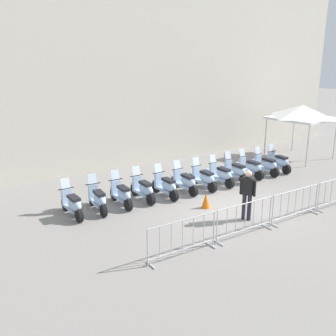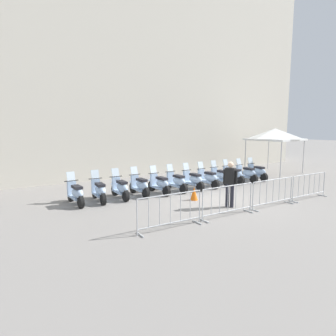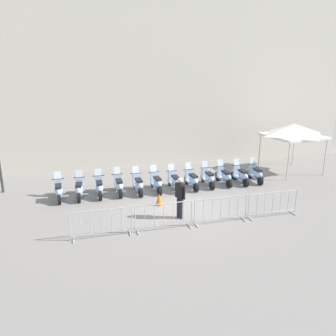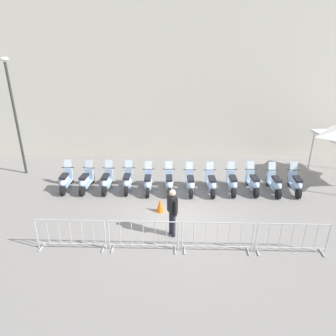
% 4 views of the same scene
% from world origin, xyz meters
% --- Properties ---
extents(ground_plane, '(120.00, 120.00, 0.00)m').
position_xyz_m(ground_plane, '(0.00, 0.00, 0.00)').
color(ground_plane, gray).
extents(building_facade, '(28.10, 4.98, 14.22)m').
position_xyz_m(building_facade, '(0.78, 8.36, 7.11)').
color(building_facade, beige).
rests_on(building_facade, ground).
extents(motorcycle_0, '(0.56, 1.72, 1.24)m').
position_xyz_m(motorcycle_0, '(-4.86, 3.00, 0.45)').
color(motorcycle_0, black).
rests_on(motorcycle_0, ground).
extents(motorcycle_1, '(0.63, 1.72, 1.24)m').
position_xyz_m(motorcycle_1, '(-3.95, 2.90, 0.45)').
color(motorcycle_1, black).
rests_on(motorcycle_1, ground).
extents(motorcycle_2, '(0.58, 1.73, 1.24)m').
position_xyz_m(motorcycle_2, '(-3.01, 2.83, 0.45)').
color(motorcycle_2, black).
rests_on(motorcycle_2, ground).
extents(motorcycle_3, '(0.56, 1.73, 1.24)m').
position_xyz_m(motorcycle_3, '(-2.08, 2.79, 0.45)').
color(motorcycle_3, black).
rests_on(motorcycle_3, ground).
extents(motorcycle_4, '(0.56, 1.73, 1.24)m').
position_xyz_m(motorcycle_4, '(-1.16, 2.57, 0.45)').
color(motorcycle_4, black).
rests_on(motorcycle_4, ground).
extents(motorcycle_5, '(0.56, 1.72, 1.24)m').
position_xyz_m(motorcycle_5, '(-0.23, 2.51, 0.45)').
color(motorcycle_5, black).
rests_on(motorcycle_5, ground).
extents(motorcycle_6, '(0.56, 1.72, 1.24)m').
position_xyz_m(motorcycle_6, '(0.69, 2.39, 0.45)').
color(motorcycle_6, black).
rests_on(motorcycle_6, ground).
extents(motorcycle_7, '(0.56, 1.72, 1.24)m').
position_xyz_m(motorcycle_7, '(1.62, 2.31, 0.45)').
color(motorcycle_7, black).
rests_on(motorcycle_7, ground).
extents(motorcycle_8, '(0.57, 1.73, 1.24)m').
position_xyz_m(motorcycle_8, '(2.55, 2.32, 0.45)').
color(motorcycle_8, black).
rests_on(motorcycle_8, ground).
extents(motorcycle_9, '(0.56, 1.72, 1.24)m').
position_xyz_m(motorcycle_9, '(3.49, 2.28, 0.45)').
color(motorcycle_9, black).
rests_on(motorcycle_9, ground).
extents(motorcycle_10, '(0.56, 1.72, 1.24)m').
position_xyz_m(motorcycle_10, '(4.41, 2.12, 0.45)').
color(motorcycle_10, black).
rests_on(motorcycle_10, ground).
extents(motorcycle_11, '(0.64, 1.72, 1.24)m').
position_xyz_m(motorcycle_11, '(5.33, 2.08, 0.45)').
color(motorcycle_11, black).
rests_on(motorcycle_11, ground).
extents(barrier_segment_0, '(2.21, 0.63, 1.07)m').
position_xyz_m(barrier_segment_0, '(-3.60, -1.35, 0.53)').
color(barrier_segment_0, '#B2B5B7').
rests_on(barrier_segment_0, ground).
extents(barrier_segment_1, '(2.21, 0.63, 1.07)m').
position_xyz_m(barrier_segment_1, '(-1.30, -1.57, 0.53)').
color(barrier_segment_1, '#B2B5B7').
rests_on(barrier_segment_1, ground).
extents(barrier_segment_2, '(2.21, 0.63, 1.07)m').
position_xyz_m(barrier_segment_2, '(0.99, -1.78, 0.53)').
color(barrier_segment_2, '#B2B5B7').
rests_on(barrier_segment_2, ground).
extents(barrier_segment_3, '(2.21, 0.63, 1.07)m').
position_xyz_m(barrier_segment_3, '(3.29, -1.99, 0.53)').
color(barrier_segment_3, '#B2B5B7').
rests_on(barrier_segment_3, ground).
extents(officer_near_row_end, '(0.34, 0.51, 1.73)m').
position_xyz_m(officer_near_row_end, '(-0.34, -0.81, 0.98)').
color(officer_near_row_end, '#23232D').
rests_on(officer_near_row_end, ground).
extents(canopy_tent, '(2.89, 2.89, 2.91)m').
position_xyz_m(canopy_tent, '(8.39, 3.00, 2.52)').
color(canopy_tent, silver).
rests_on(canopy_tent, ground).
extents(traffic_cone, '(0.32, 0.32, 0.55)m').
position_xyz_m(traffic_cone, '(-0.69, 0.79, 0.28)').
color(traffic_cone, orange).
rests_on(traffic_cone, ground).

